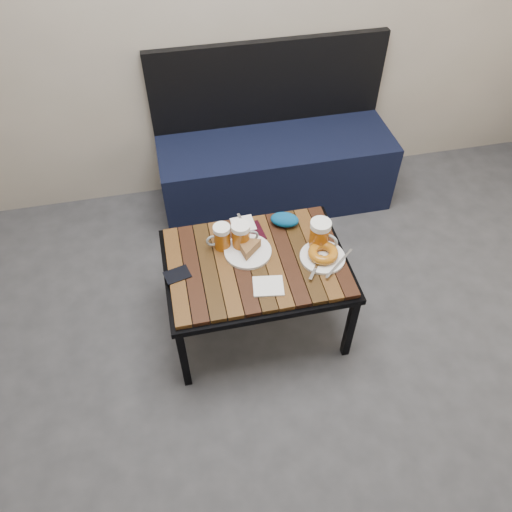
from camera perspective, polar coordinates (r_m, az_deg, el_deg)
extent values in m
plane|color=#2D2D30|center=(2.33, 11.12, -22.53)|extent=(4.00, 4.00, 0.00)
cube|color=black|center=(3.15, 2.22, 9.58)|extent=(1.40, 0.50, 0.45)
cube|color=black|center=(3.08, 1.41, 19.18)|extent=(1.40, 0.05, 0.50)
cube|color=black|center=(2.29, -8.25, -11.54)|extent=(0.03, 0.03, 0.42)
cube|color=black|center=(2.40, 10.69, -8.08)|extent=(0.04, 0.03, 0.42)
cube|color=black|center=(2.63, -9.64, -1.21)|extent=(0.03, 0.04, 0.42)
cube|color=black|center=(2.72, 6.79, 1.38)|extent=(0.04, 0.04, 0.42)
cube|color=black|center=(2.30, 0.00, -1.10)|extent=(0.84, 0.62, 0.03)
cube|color=#3B210D|center=(2.28, 0.00, -0.66)|extent=(0.80, 0.58, 0.02)
cylinder|color=#A14F0D|center=(2.30, -3.87, 1.99)|extent=(0.08, 0.08, 0.10)
cylinder|color=white|center=(2.25, -3.95, 3.12)|extent=(0.08, 0.08, 0.02)
torus|color=#8C999E|center=(2.29, -4.95, 1.77)|extent=(0.06, 0.02, 0.06)
cylinder|color=#A14F0D|center=(2.29, -1.74, 2.07)|extent=(0.08, 0.08, 0.11)
cylinder|color=white|center=(2.24, -1.78, 3.32)|extent=(0.09, 0.09, 0.03)
torus|color=#8C999E|center=(2.29, -0.55, 2.27)|extent=(0.07, 0.01, 0.07)
cylinder|color=#A14F0D|center=(2.30, 7.24, 2.19)|extent=(0.13, 0.13, 0.12)
cylinder|color=white|center=(2.25, 7.42, 3.56)|extent=(0.10, 0.10, 0.03)
torus|color=#8C999E|center=(2.29, 8.45, 1.71)|extent=(0.07, 0.06, 0.08)
cylinder|color=white|center=(2.30, -0.94, 0.52)|extent=(0.22, 0.22, 0.01)
cylinder|color=white|center=(2.29, 7.60, -0.13)|extent=(0.21, 0.21, 0.01)
torus|color=#95520D|center=(2.27, 7.67, 0.36)|extent=(0.14, 0.14, 0.04)
cube|color=#A5A8AD|center=(2.27, 9.49, -0.82)|extent=(0.17, 0.15, 0.00)
cube|color=#A5A8AD|center=(2.24, 6.87, -1.26)|extent=(0.10, 0.14, 0.00)
cube|color=white|center=(2.43, -1.47, 3.65)|extent=(0.12, 0.12, 0.01)
cube|color=#A5A8AD|center=(2.43, -1.47, 3.75)|extent=(0.04, 0.15, 0.00)
cube|color=white|center=(2.17, 1.41, -3.46)|extent=(0.15, 0.13, 0.01)
cube|color=black|center=(2.24, -8.99, -2.12)|extent=(0.13, 0.10, 0.01)
cube|color=black|center=(2.39, -0.37, 2.80)|extent=(0.11, 0.15, 0.01)
ellipsoid|color=navy|center=(2.42, 3.30, 4.17)|extent=(0.16, 0.14, 0.06)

